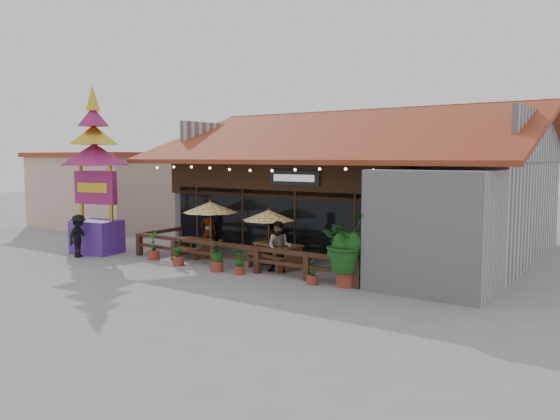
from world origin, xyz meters
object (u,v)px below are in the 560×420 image
Objects in this scene: picnic_table_left at (195,244)px; picnic_table_right at (278,251)px; umbrella_left at (210,207)px; tropical_plant at (346,244)px; umbrella_right at (269,215)px; pedestrian at (79,236)px; thai_sign_tower at (95,159)px.

picnic_table_right is (4.05, 0.05, 0.10)m from picnic_table_left.
tropical_plant reaches higher than umbrella_left.
umbrella_left is 1.16× the size of picnic_table_right.
umbrella_left is 3.51m from picnic_table_right.
tropical_plant is at bearing -19.02° from picnic_table_right.
umbrella_right is 1.49× the size of pedestrian.
umbrella_right is 3.71m from picnic_table_left.
umbrella_left is at bearing -179.72° from picnic_table_right.
tropical_plant is at bearing -9.88° from umbrella_left.
umbrella_right is at bearing 6.42° from umbrella_left.
thai_sign_tower is at bearing -159.15° from umbrella_left.
tropical_plant reaches higher than pedestrian.
umbrella_right is (2.60, 0.29, -0.18)m from umbrella_left.
umbrella_right is at bearing 155.45° from picnic_table_right.
umbrella_left is 1.05× the size of tropical_plant.
thai_sign_tower reaches higher than umbrella_right.
thai_sign_tower is at bearing -176.74° from tropical_plant.
picnic_table_left is 0.21× the size of thai_sign_tower.
picnic_table_left is at bearing 171.50° from tropical_plant.
tropical_plant reaches higher than picnic_table_left.
picnic_table_left is at bearing 24.43° from thai_sign_tower.
tropical_plant reaches higher than picnic_table_right.
picnic_table_right is 0.90× the size of tropical_plant.
umbrella_right reaches higher than picnic_table_left.
umbrella_right is 1.41m from picnic_table_right.
umbrella_right is at bearing 160.11° from tropical_plant.
thai_sign_tower is at bearing -164.09° from umbrella_right.
umbrella_left reaches higher than umbrella_right.
umbrella_left is at bearing 170.12° from tropical_plant.
umbrella_left is 2.63m from umbrella_right.
picnic_table_right is 8.19m from pedestrian.
thai_sign_tower reaches higher than picnic_table_left.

